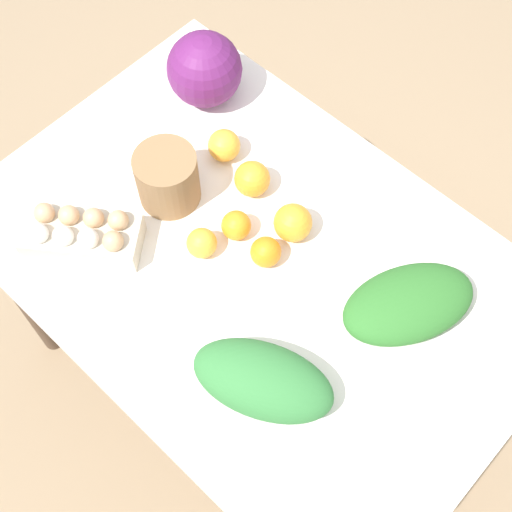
# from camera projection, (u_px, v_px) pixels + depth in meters

# --- Properties ---
(ground_plane) EXTENTS (8.00, 8.00, 0.00)m
(ground_plane) POSITION_uv_depth(u_px,v_px,m) (256.00, 377.00, 2.17)
(ground_plane) COLOR #937A5B
(dining_table) EXTENTS (1.20, 0.81, 0.76)m
(dining_table) POSITION_uv_depth(u_px,v_px,m) (256.00, 284.00, 1.61)
(dining_table) COLOR silver
(dining_table) RESTS_ON ground_plane
(cabbage_purple) EXTENTS (0.18, 0.18, 0.18)m
(cabbage_purple) POSITION_uv_depth(u_px,v_px,m) (204.00, 69.00, 1.64)
(cabbage_purple) COLOR #601E5B
(cabbage_purple) RESTS_ON dining_table
(egg_carton) EXTENTS (0.26, 0.23, 0.09)m
(egg_carton) POSITION_uv_depth(u_px,v_px,m) (81.00, 234.00, 1.49)
(egg_carton) COLOR beige
(egg_carton) RESTS_ON dining_table
(paper_bag) EXTENTS (0.14, 0.14, 0.13)m
(paper_bag) POSITION_uv_depth(u_px,v_px,m) (167.00, 178.00, 1.52)
(paper_bag) COLOR olive
(paper_bag) RESTS_ON dining_table
(greens_bunch_scallion) EXTENTS (0.31, 0.24, 0.10)m
(greens_bunch_scallion) POSITION_uv_depth(u_px,v_px,m) (263.00, 380.00, 1.33)
(greens_bunch_scallion) COLOR #337538
(greens_bunch_scallion) RESTS_ON dining_table
(greens_bunch_dandelion) EXTENTS (0.27, 0.32, 0.08)m
(greens_bunch_dandelion) POSITION_uv_depth(u_px,v_px,m) (408.00, 304.00, 1.41)
(greens_bunch_dandelion) COLOR #2D6B28
(greens_bunch_dandelion) RESTS_ON dining_table
(orange_0) EXTENTS (0.07, 0.07, 0.07)m
(orange_0) POSITION_uv_depth(u_px,v_px,m) (266.00, 252.00, 1.48)
(orange_0) COLOR orange
(orange_0) RESTS_ON dining_table
(orange_1) EXTENTS (0.08, 0.08, 0.08)m
(orange_1) POSITION_uv_depth(u_px,v_px,m) (252.00, 179.00, 1.55)
(orange_1) COLOR orange
(orange_1) RESTS_ON dining_table
(orange_2) EXTENTS (0.08, 0.08, 0.08)m
(orange_2) POSITION_uv_depth(u_px,v_px,m) (293.00, 223.00, 1.50)
(orange_2) COLOR orange
(orange_2) RESTS_ON dining_table
(orange_3) EXTENTS (0.07, 0.07, 0.07)m
(orange_3) POSITION_uv_depth(u_px,v_px,m) (202.00, 243.00, 1.49)
(orange_3) COLOR #F9A833
(orange_3) RESTS_ON dining_table
(orange_4) EXTENTS (0.06, 0.06, 0.06)m
(orange_4) POSITION_uv_depth(u_px,v_px,m) (236.00, 225.00, 1.51)
(orange_4) COLOR orange
(orange_4) RESTS_ON dining_table
(orange_5) EXTENTS (0.07, 0.07, 0.07)m
(orange_5) POSITION_uv_depth(u_px,v_px,m) (224.00, 145.00, 1.60)
(orange_5) COLOR #F9A833
(orange_5) RESTS_ON dining_table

